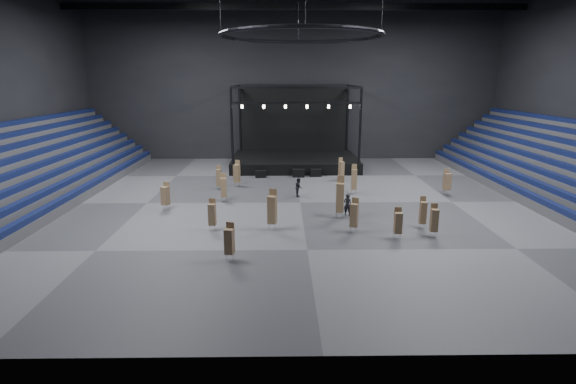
{
  "coord_description": "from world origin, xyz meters",
  "views": [
    {
      "loc": [
        -1.5,
        -35.4,
        9.83
      ],
      "look_at": [
        -1.02,
        -2.0,
        1.4
      ],
      "focal_mm": 28.0,
      "sensor_mm": 36.0,
      "label": 1
    }
  ],
  "objects_px": {
    "flight_case_left": "(261,174)",
    "chair_stack_5": "(398,222)",
    "flight_case_right": "(316,173)",
    "chair_stack_12": "(354,215)",
    "chair_stack_13": "(340,197)",
    "chair_stack_9": "(219,177)",
    "chair_stack_10": "(229,241)",
    "man_center": "(348,205)",
    "chair_stack_4": "(212,214)",
    "chair_stack_11": "(272,209)",
    "chair_stack_0": "(447,181)",
    "chair_stack_3": "(341,169)",
    "chair_stack_2": "(423,212)",
    "flight_case_mid": "(299,173)",
    "crew_member": "(299,187)",
    "chair_stack_1": "(354,179)",
    "chair_stack_8": "(237,173)",
    "stage": "(295,153)",
    "chair_stack_7": "(434,220)",
    "chair_stack_6": "(223,187)",
    "chair_stack_14": "(165,195)"
  },
  "relations": [
    {
      "from": "crew_member",
      "to": "chair_stack_7",
      "type": "bearing_deg",
      "value": -140.31
    },
    {
      "from": "chair_stack_0",
      "to": "chair_stack_3",
      "type": "bearing_deg",
      "value": 133.75
    },
    {
      "from": "stage",
      "to": "chair_stack_4",
      "type": "relative_size",
      "value": 6.48
    },
    {
      "from": "chair_stack_1",
      "to": "chair_stack_8",
      "type": "distance_m",
      "value": 10.92
    },
    {
      "from": "chair_stack_0",
      "to": "chair_stack_4",
      "type": "distance_m",
      "value": 21.08
    },
    {
      "from": "chair_stack_4",
      "to": "chair_stack_11",
      "type": "bearing_deg",
      "value": 7.51
    },
    {
      "from": "flight_case_right",
      "to": "chair_stack_12",
      "type": "bearing_deg",
      "value": -86.07
    },
    {
      "from": "chair_stack_3",
      "to": "crew_member",
      "type": "bearing_deg",
      "value": -151.03
    },
    {
      "from": "chair_stack_9",
      "to": "chair_stack_11",
      "type": "relative_size",
      "value": 0.8
    },
    {
      "from": "flight_case_left",
      "to": "chair_stack_5",
      "type": "relative_size",
      "value": 0.54
    },
    {
      "from": "flight_case_left",
      "to": "chair_stack_5",
      "type": "bearing_deg",
      "value": -62.71
    },
    {
      "from": "chair_stack_3",
      "to": "man_center",
      "type": "relative_size",
      "value": 1.42
    },
    {
      "from": "chair_stack_3",
      "to": "chair_stack_13",
      "type": "relative_size",
      "value": 0.75
    },
    {
      "from": "chair_stack_13",
      "to": "chair_stack_2",
      "type": "bearing_deg",
      "value": -13.93
    },
    {
      "from": "stage",
      "to": "chair_stack_10",
      "type": "xyz_separation_m",
      "value": [
        -4.4,
        -28.22,
        -0.3
      ]
    },
    {
      "from": "chair_stack_10",
      "to": "man_center",
      "type": "relative_size",
      "value": 1.33
    },
    {
      "from": "chair_stack_8",
      "to": "chair_stack_10",
      "type": "xyz_separation_m",
      "value": [
        1.3,
        -17.72,
        -0.15
      ]
    },
    {
      "from": "stage",
      "to": "chair_stack_14",
      "type": "height_order",
      "value": "stage"
    },
    {
      "from": "crew_member",
      "to": "stage",
      "type": "bearing_deg",
      "value": 0.88
    },
    {
      "from": "chair_stack_14",
      "to": "chair_stack_1",
      "type": "bearing_deg",
      "value": 39.67
    },
    {
      "from": "chair_stack_13",
      "to": "chair_stack_9",
      "type": "bearing_deg",
      "value": 149.03
    },
    {
      "from": "flight_case_mid",
      "to": "chair_stack_11",
      "type": "relative_size",
      "value": 0.45
    },
    {
      "from": "chair_stack_10",
      "to": "crew_member",
      "type": "height_order",
      "value": "chair_stack_10"
    },
    {
      "from": "chair_stack_6",
      "to": "chair_stack_12",
      "type": "bearing_deg",
      "value": -49.01
    },
    {
      "from": "chair_stack_1",
      "to": "chair_stack_8",
      "type": "relative_size",
      "value": 1.05
    },
    {
      "from": "chair_stack_2",
      "to": "chair_stack_4",
      "type": "relative_size",
      "value": 1.03
    },
    {
      "from": "chair_stack_6",
      "to": "chair_stack_12",
      "type": "distance_m",
      "value": 12.36
    },
    {
      "from": "flight_case_right",
      "to": "chair_stack_4",
      "type": "bearing_deg",
      "value": -115.72
    },
    {
      "from": "chair_stack_11",
      "to": "man_center",
      "type": "distance_m",
      "value": 6.35
    },
    {
      "from": "crew_member",
      "to": "chair_stack_10",
      "type": "bearing_deg",
      "value": 163.67
    },
    {
      "from": "chair_stack_0",
      "to": "chair_stack_13",
      "type": "distance_m",
      "value": 12.09
    },
    {
      "from": "chair_stack_12",
      "to": "chair_stack_11",
      "type": "bearing_deg",
      "value": -163.26
    },
    {
      "from": "chair_stack_0",
      "to": "flight_case_left",
      "type": "bearing_deg",
      "value": 143.6
    },
    {
      "from": "chair_stack_6",
      "to": "chair_stack_8",
      "type": "bearing_deg",
      "value": 74.11
    },
    {
      "from": "flight_case_right",
      "to": "chair_stack_9",
      "type": "height_order",
      "value": "chair_stack_9"
    },
    {
      "from": "chair_stack_0",
      "to": "chair_stack_13",
      "type": "bearing_deg",
      "value": -159.63
    },
    {
      "from": "chair_stack_11",
      "to": "crew_member",
      "type": "relative_size",
      "value": 1.72
    },
    {
      "from": "chair_stack_10",
      "to": "chair_stack_14",
      "type": "height_order",
      "value": "chair_stack_14"
    },
    {
      "from": "flight_case_left",
      "to": "chair_stack_13",
      "type": "bearing_deg",
      "value": -65.42
    },
    {
      "from": "chair_stack_4",
      "to": "chair_stack_6",
      "type": "xyz_separation_m",
      "value": [
        -0.16,
        7.33,
        0.09
      ]
    },
    {
      "from": "chair_stack_1",
      "to": "chair_stack_4",
      "type": "distance_m",
      "value": 14.63
    },
    {
      "from": "flight_case_mid",
      "to": "chair_stack_8",
      "type": "height_order",
      "value": "chair_stack_8"
    },
    {
      "from": "stage",
      "to": "flight_case_left",
      "type": "bearing_deg",
      "value": -119.11
    },
    {
      "from": "chair_stack_9",
      "to": "chair_stack_13",
      "type": "xyz_separation_m",
      "value": [
        9.95,
        -8.87,
        0.43
      ]
    },
    {
      "from": "stage",
      "to": "chair_stack_9",
      "type": "distance_m",
      "value": 13.66
    },
    {
      "from": "chair_stack_7",
      "to": "chair_stack_10",
      "type": "xyz_separation_m",
      "value": [
        -12.6,
        -3.68,
        0.01
      ]
    },
    {
      "from": "chair_stack_2",
      "to": "flight_case_mid",
      "type": "bearing_deg",
      "value": 114.46
    },
    {
      "from": "flight_case_mid",
      "to": "chair_stack_1",
      "type": "xyz_separation_m",
      "value": [
        4.6,
        -7.01,
        0.92
      ]
    },
    {
      "from": "chair_stack_0",
      "to": "chair_stack_2",
      "type": "bearing_deg",
      "value": -130.9
    },
    {
      "from": "stage",
      "to": "flight_case_left",
      "type": "distance_m",
      "value": 7.58
    }
  ]
}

